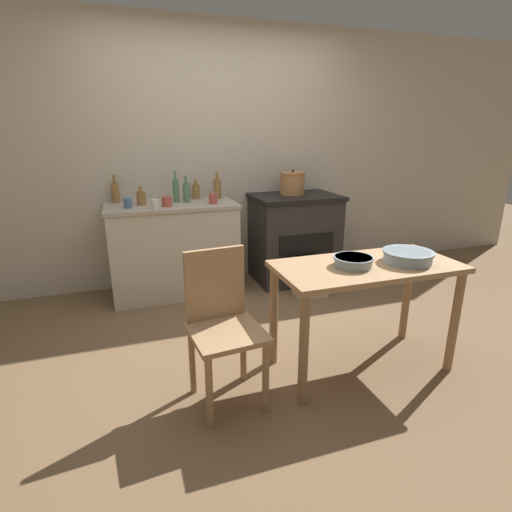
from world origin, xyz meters
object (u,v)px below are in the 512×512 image
mixing_bowl_small (408,256)px  cup_far_right (167,202)px  mixing_bowl_large (353,261)px  cup_end_right (155,204)px  bottle_center (141,198)px  stove (294,237)px  bottle_mid_left (186,192)px  work_table (366,282)px  bottle_left (176,190)px  cup_mid_right (213,199)px  chair (223,322)px  stock_pot (292,183)px  bottle_far_left (217,188)px  bottle_center_right (115,192)px  bottle_center_left (196,191)px  cup_right (128,203)px  flour_sack (311,278)px

mixing_bowl_small → cup_far_right: 2.10m
mixing_bowl_large → cup_end_right: cup_end_right is taller
mixing_bowl_small → bottle_center: (-1.52, 1.80, 0.17)m
stove → bottle_mid_left: size_ratio=3.65×
work_table → bottle_left: (-0.93, 1.80, 0.38)m
mixing_bowl_large → cup_mid_right: (-0.51, 1.60, 0.16)m
chair → stock_pot: (1.19, 1.74, 0.54)m
bottle_far_left → bottle_center_right: size_ratio=1.00×
mixing_bowl_small → bottle_center: 2.36m
bottle_center_left → cup_far_right: bottle_center_left is taller
chair → cup_right: 1.74m
flour_sack → bottle_left: bottle_left is taller
mixing_bowl_small → cup_far_right: size_ratio=3.51×
bottle_left → bottle_center_left: 0.25m
stove → cup_far_right: bearing=-174.9°
bottle_left → cup_mid_right: size_ratio=3.07×
bottle_left → bottle_center_left: (0.21, 0.13, -0.04)m
flour_sack → cup_mid_right: 1.20m
bottle_far_left → cup_right: bearing=-164.1°
mixing_bowl_large → cup_mid_right: cup_mid_right is taller
bottle_far_left → cup_end_right: bearing=-150.7°
bottle_mid_left → cup_mid_right: (0.22, -0.17, -0.05)m
bottle_far_left → bottle_mid_left: (-0.33, -0.11, -0.01)m
mixing_bowl_large → cup_mid_right: bearing=107.7°
chair → bottle_left: bearing=84.1°
bottle_center_right → stove: bearing=-7.8°
bottle_far_left → bottle_mid_left: bearing=-161.0°
flour_sack → bottle_mid_left: 1.44m
bottle_far_left → bottle_center_right: 0.97m
cup_mid_right → stove: bearing=7.1°
flour_sack → bottle_far_left: (-0.74, 0.67, 0.81)m
cup_right → cup_end_right: bearing=-26.8°
bottle_center_left → cup_mid_right: size_ratio=1.99×
chair → bottle_center_left: (0.23, 1.93, 0.47)m
mixing_bowl_small → cup_right: 2.35m
bottle_left → cup_far_right: (-0.11, -0.22, -0.07)m
bottle_center_right → cup_right: size_ratio=2.94×
flour_sack → cup_mid_right: cup_mid_right is taller
chair → flour_sack: bearing=40.5°
bottle_mid_left → bottle_far_left: bearing=19.0°
stove → bottle_mid_left: bearing=177.1°
bottle_far_left → bottle_center_left: bottle_far_left is taller
bottle_left → cup_end_right: bearing=-127.4°
mixing_bowl_large → mixing_bowl_small: 0.37m
mixing_bowl_large → cup_right: size_ratio=2.80×
cup_end_right → bottle_center_left: bearing=43.8°
mixing_bowl_small → stove: bearing=90.0°
bottle_left → work_table: bearing=-62.7°
bottle_mid_left → cup_right: bearing=-166.0°
stove → mixing_bowl_small: size_ratio=2.86×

